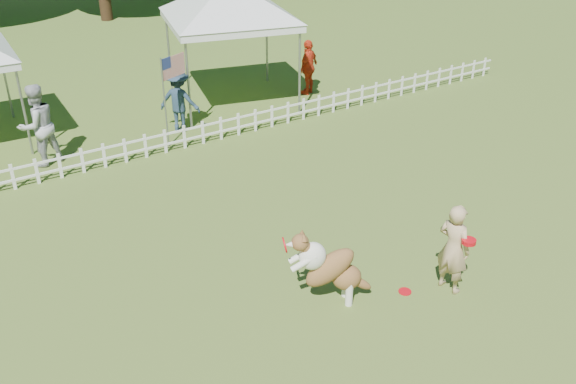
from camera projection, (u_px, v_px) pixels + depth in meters
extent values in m
plane|color=#3F601E|center=(351.00, 301.00, 10.45)|extent=(120.00, 120.00, 0.00)
imported|color=tan|center=(453.00, 248.00, 10.39)|extent=(0.48, 0.64, 1.59)
cylinder|color=red|center=(405.00, 292.00, 10.66)|extent=(0.26, 0.26, 0.02)
imported|color=#A9AAAF|center=(38.00, 125.00, 14.54)|extent=(1.12, 0.99, 1.92)
imported|color=#23364B|center=(179.00, 101.00, 16.35)|extent=(1.18, 1.19, 1.65)
imported|color=red|center=(308.00, 67.00, 18.89)|extent=(1.02, 0.80, 1.62)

